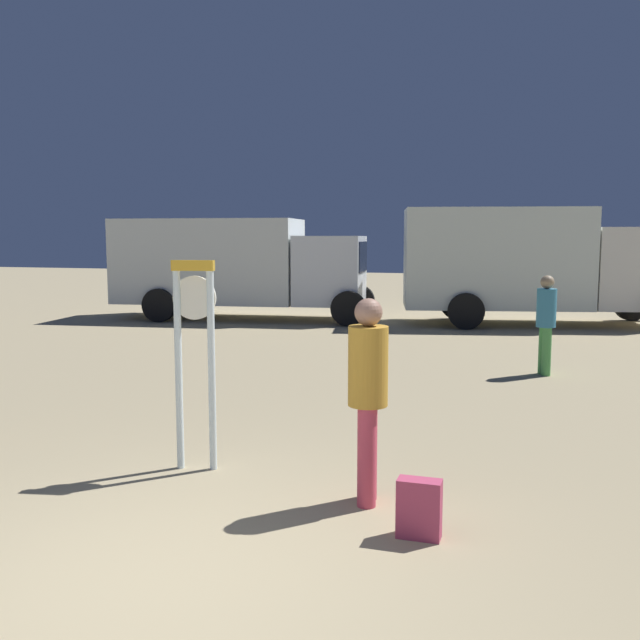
# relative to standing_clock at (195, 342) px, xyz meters

# --- Properties ---
(ground_plane) EXTENTS (80.00, 80.00, 0.00)m
(ground_plane) POSITION_rel_standing_clock_xyz_m (0.79, -2.19, -1.25)
(ground_plane) COLOR tan
(standing_clock) EXTENTS (0.42, 0.17, 2.04)m
(standing_clock) POSITION_rel_standing_clock_xyz_m (0.00, 0.00, 0.00)
(standing_clock) COLOR white
(standing_clock) RESTS_ON ground_plane
(person_near_clock) EXTENTS (0.34, 0.34, 1.75)m
(person_near_clock) POSITION_rel_standing_clock_xyz_m (1.80, -0.36, -0.28)
(person_near_clock) COLOR #C84156
(person_near_clock) RESTS_ON ground_plane
(backpack) EXTENTS (0.33, 0.20, 0.45)m
(backpack) POSITION_rel_standing_clock_xyz_m (2.34, -0.92, -1.03)
(backpack) COLOR #B43D5C
(backpack) RESTS_ON ground_plane
(person_distant) EXTENTS (0.31, 0.31, 1.64)m
(person_distant) POSITION_rel_standing_clock_xyz_m (3.27, 5.92, -0.34)
(person_distant) COLOR #4D9F4D
(person_distant) RESTS_ON ground_plane
(box_truck_near) EXTENTS (6.97, 3.70, 3.00)m
(box_truck_near) POSITION_rel_standing_clock_xyz_m (2.76, 12.78, 0.38)
(box_truck_near) COLOR silver
(box_truck_near) RESTS_ON ground_plane
(box_truck_far) EXTENTS (7.29, 3.28, 2.76)m
(box_truck_far) POSITION_rel_standing_clock_xyz_m (-4.93, 11.77, 0.27)
(box_truck_far) COLOR silver
(box_truck_far) RESTS_ON ground_plane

